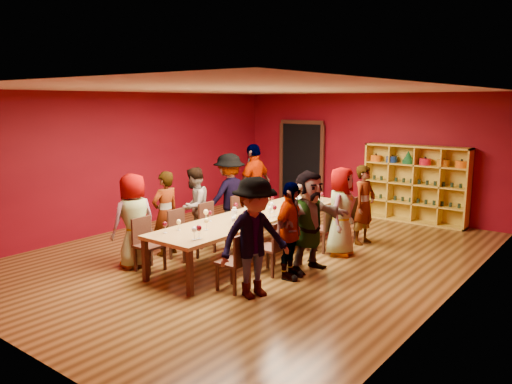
# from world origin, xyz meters

# --- Properties ---
(room_shell) EXTENTS (7.10, 9.10, 3.04)m
(room_shell) POSITION_xyz_m (0.00, 0.00, 1.50)
(room_shell) COLOR #4D3214
(room_shell) RESTS_ON ground
(tasting_table) EXTENTS (1.10, 4.50, 0.75)m
(tasting_table) POSITION_xyz_m (0.00, 0.00, 0.70)
(tasting_table) COLOR #AA8346
(tasting_table) RESTS_ON ground
(doorway) EXTENTS (1.40, 0.17, 2.30)m
(doorway) POSITION_xyz_m (-1.80, 4.43, 1.12)
(doorway) COLOR black
(doorway) RESTS_ON ground
(shelving_unit) EXTENTS (2.40, 0.40, 1.80)m
(shelving_unit) POSITION_xyz_m (1.40, 4.32, 0.98)
(shelving_unit) COLOR gold
(shelving_unit) RESTS_ON ground
(chair_person_left_0) EXTENTS (0.42, 0.42, 0.89)m
(chair_person_left_0) POSITION_xyz_m (-0.91, -1.79, 0.50)
(chair_person_left_0) COLOR black
(chair_person_left_0) RESTS_ON ground
(person_left_0) EXTENTS (0.55, 0.85, 1.61)m
(person_left_0) POSITION_xyz_m (-1.21, -1.79, 0.81)
(person_left_0) COLOR beige
(person_left_0) RESTS_ON ground
(chair_person_left_1) EXTENTS (0.42, 0.42, 0.89)m
(chair_person_left_1) POSITION_xyz_m (-0.91, -1.00, 0.50)
(chair_person_left_1) COLOR black
(chair_person_left_1) RESTS_ON ground
(person_left_1) EXTENTS (0.45, 0.59, 1.56)m
(person_left_1) POSITION_xyz_m (-1.29, -1.00, 0.78)
(person_left_1) COLOR #151B3A
(person_left_1) RESTS_ON ground
(chair_person_left_2) EXTENTS (0.42, 0.42, 0.89)m
(chair_person_left_2) POSITION_xyz_m (-0.91, -0.21, 0.50)
(chair_person_left_2) COLOR black
(chair_person_left_2) RESTS_ON ground
(person_left_2) EXTENTS (0.61, 0.83, 1.54)m
(person_left_2) POSITION_xyz_m (-1.34, -0.21, 0.77)
(person_left_2) COLOR #545459
(person_left_2) RESTS_ON ground
(chair_person_left_3) EXTENTS (0.42, 0.42, 0.89)m
(chair_person_left_3) POSITION_xyz_m (-0.91, 0.72, 0.50)
(chair_person_left_3) COLOR black
(chair_person_left_3) RESTS_ON ground
(person_left_3) EXTENTS (0.62, 1.18, 1.74)m
(person_left_3) POSITION_xyz_m (-1.24, 0.72, 0.87)
(person_left_3) COLOR silver
(person_left_3) RESTS_ON ground
(chair_person_left_4) EXTENTS (0.42, 0.42, 0.89)m
(chair_person_left_4) POSITION_xyz_m (-0.91, 1.63, 0.50)
(chair_person_left_4) COLOR black
(chair_person_left_4) RESTS_ON ground
(person_left_4) EXTENTS (0.55, 1.12, 1.88)m
(person_left_4) POSITION_xyz_m (-1.27, 1.63, 0.94)
(person_left_4) COLOR #BE8088
(person_left_4) RESTS_ON ground
(chair_person_right_0) EXTENTS (0.42, 0.42, 0.89)m
(chair_person_right_0) POSITION_xyz_m (0.91, -1.60, 0.50)
(chair_person_right_0) COLOR black
(chair_person_right_0) RESTS_ON ground
(person_right_0) EXTENTS (0.82, 1.22, 1.75)m
(person_right_0) POSITION_xyz_m (1.23, -1.60, 0.88)
(person_right_0) COLOR tan
(person_right_0) RESTS_ON ground
(chair_person_right_1) EXTENTS (0.42, 0.42, 0.89)m
(chair_person_right_1) POSITION_xyz_m (0.91, -0.66, 0.50)
(chair_person_right_1) COLOR black
(chair_person_right_1) RESTS_ON ground
(person_right_1) EXTENTS (0.55, 0.97, 1.56)m
(person_right_1) POSITION_xyz_m (1.21, -0.66, 0.78)
(person_right_1) COLOR #505055
(person_right_1) RESTS_ON ground
(chair_person_right_2) EXTENTS (0.42, 0.42, 0.89)m
(chair_person_right_2) POSITION_xyz_m (0.91, -0.15, 0.50)
(chair_person_right_2) COLOR black
(chair_person_right_2) RESTS_ON ground
(person_right_2) EXTENTS (0.79, 1.63, 1.69)m
(person_right_2) POSITION_xyz_m (1.24, -0.15, 0.85)
(person_right_2) COLOR #5B82BB
(person_right_2) RESTS_ON ground
(chair_person_right_3) EXTENTS (0.42, 0.42, 0.89)m
(chair_person_right_3) POSITION_xyz_m (0.91, 0.96, 0.50)
(chair_person_right_3) COLOR black
(chair_person_right_3) RESTS_ON ground
(person_right_3) EXTENTS (0.57, 0.86, 1.63)m
(person_right_3) POSITION_xyz_m (1.25, 0.96, 0.81)
(person_right_3) COLOR #5D7EC1
(person_right_3) RESTS_ON ground
(chair_person_right_4) EXTENTS (0.42, 0.42, 0.89)m
(chair_person_right_4) POSITION_xyz_m (0.91, 1.90, 0.50)
(chair_person_right_4) COLOR black
(chair_person_right_4) RESTS_ON ground
(person_right_4) EXTENTS (0.48, 0.61, 1.57)m
(person_right_4) POSITION_xyz_m (1.26, 1.90, 0.78)
(person_right_4) COLOR #5B79BB
(person_right_4) RESTS_ON ground
(wine_glass_0) EXTENTS (0.09, 0.09, 0.22)m
(wine_glass_0) POSITION_xyz_m (0.38, -1.05, 0.91)
(wine_glass_0) COLOR white
(wine_glass_0) RESTS_ON tasting_table
(wine_glass_1) EXTENTS (0.08, 0.08, 0.20)m
(wine_glass_1) POSITION_xyz_m (0.05, -1.35, 0.90)
(wine_glass_1) COLOR white
(wine_glass_1) RESTS_ON tasting_table
(wine_glass_2) EXTENTS (0.09, 0.09, 0.22)m
(wine_glass_2) POSITION_xyz_m (-0.35, -0.93, 0.91)
(wine_glass_2) COLOR white
(wine_glass_2) RESTS_ON tasting_table
(wine_glass_3) EXTENTS (0.07, 0.07, 0.18)m
(wine_glass_3) POSITION_xyz_m (-0.15, 1.33, 0.88)
(wine_glass_3) COLOR white
(wine_glass_3) RESTS_ON tasting_table
(wine_glass_4) EXTENTS (0.08, 0.08, 0.19)m
(wine_glass_4) POSITION_xyz_m (0.35, 1.70, 0.89)
(wine_glass_4) COLOR white
(wine_glass_4) RESTS_ON tasting_table
(wine_glass_5) EXTENTS (0.08, 0.08, 0.19)m
(wine_glass_5) POSITION_xyz_m (-0.31, -0.87, 0.89)
(wine_glass_5) COLOR white
(wine_glass_5) RESTS_ON tasting_table
(wine_glass_6) EXTENTS (0.09, 0.09, 0.22)m
(wine_glass_6) POSITION_xyz_m (0.33, -1.80, 0.91)
(wine_glass_6) COLOR white
(wine_glass_6) RESTS_ON tasting_table
(wine_glass_7) EXTENTS (0.08, 0.08, 0.20)m
(wine_glass_7) POSITION_xyz_m (-0.26, 0.90, 0.90)
(wine_glass_7) COLOR white
(wine_glass_7) RESTS_ON tasting_table
(wine_glass_8) EXTENTS (0.08, 0.08, 0.19)m
(wine_glass_8) POSITION_xyz_m (-0.30, 0.79, 0.89)
(wine_glass_8) COLOR white
(wine_glass_8) RESTS_ON tasting_table
(wine_glass_9) EXTENTS (0.07, 0.07, 0.19)m
(wine_glass_9) POSITION_xyz_m (-0.04, -0.54, 0.88)
(wine_glass_9) COLOR white
(wine_glass_9) RESTS_ON tasting_table
(wine_glass_10) EXTENTS (0.08, 0.08, 0.19)m
(wine_glass_10) POSITION_xyz_m (-0.33, -1.89, 0.89)
(wine_glass_10) COLOR white
(wine_glass_10) RESTS_ON tasting_table
(wine_glass_11) EXTENTS (0.08, 0.08, 0.21)m
(wine_glass_11) POSITION_xyz_m (0.30, 0.90, 0.90)
(wine_glass_11) COLOR white
(wine_glass_11) RESTS_ON tasting_table
(wine_glass_12) EXTENTS (0.07, 0.07, 0.18)m
(wine_glass_12) POSITION_xyz_m (-0.29, -1.62, 0.88)
(wine_glass_12) COLOR white
(wine_glass_12) RESTS_ON tasting_table
(wine_glass_13) EXTENTS (0.09, 0.09, 0.21)m
(wine_glass_13) POSITION_xyz_m (0.34, -0.01, 0.90)
(wine_glass_13) COLOR white
(wine_glass_13) RESTS_ON tasting_table
(wine_glass_14) EXTENTS (0.09, 0.09, 0.22)m
(wine_glass_14) POSITION_xyz_m (0.33, 1.00, 0.91)
(wine_glass_14) COLOR white
(wine_glass_14) RESTS_ON tasting_table
(wine_glass_15) EXTENTS (0.08, 0.08, 0.20)m
(wine_glass_15) POSITION_xyz_m (0.35, 0.13, 0.90)
(wine_glass_15) COLOR white
(wine_glass_15) RESTS_ON tasting_table
(wine_glass_16) EXTENTS (0.08, 0.08, 0.20)m
(wine_glass_16) POSITION_xyz_m (0.12, 0.35, 0.90)
(wine_glass_16) COLOR white
(wine_glass_16) RESTS_ON tasting_table
(wine_glass_17) EXTENTS (0.08, 0.08, 0.19)m
(wine_glass_17) POSITION_xyz_m (-0.29, 1.71, 0.89)
(wine_glass_17) COLOR white
(wine_glass_17) RESTS_ON tasting_table
(wine_glass_18) EXTENTS (0.08, 0.08, 0.20)m
(wine_glass_18) POSITION_xyz_m (0.27, -0.88, 0.90)
(wine_glass_18) COLOR white
(wine_glass_18) RESTS_ON tasting_table
(wine_glass_19) EXTENTS (0.08, 0.08, 0.19)m
(wine_glass_19) POSITION_xyz_m (0.34, 1.84, 0.89)
(wine_glass_19) COLOR white
(wine_glass_19) RESTS_ON tasting_table
(wine_glass_20) EXTENTS (0.09, 0.09, 0.22)m
(wine_glass_20) POSITION_xyz_m (-0.32, 1.97, 0.91)
(wine_glass_20) COLOR white
(wine_glass_20) RESTS_ON tasting_table
(wine_glass_21) EXTENTS (0.07, 0.07, 0.18)m
(wine_glass_21) POSITION_xyz_m (-0.26, 0.09, 0.88)
(wine_glass_21) COLOR white
(wine_glass_21) RESTS_ON tasting_table
(wine_glass_22) EXTENTS (0.08, 0.08, 0.20)m
(wine_glass_22) POSITION_xyz_m (-0.35, -0.12, 0.90)
(wine_glass_22) COLOR white
(wine_glass_22) RESTS_ON tasting_table
(wine_glass_23) EXTENTS (0.08, 0.08, 0.21)m
(wine_glass_23) POSITION_xyz_m (0.31, -1.88, 0.90)
(wine_glass_23) COLOR white
(wine_glass_23) RESTS_ON tasting_table
(spittoon_bowl) EXTENTS (0.29, 0.29, 0.16)m
(spittoon_bowl) POSITION_xyz_m (0.06, -0.20, 0.82)
(spittoon_bowl) COLOR #B8BBBF
(spittoon_bowl) RESTS_ON tasting_table
(carafe_a) EXTENTS (0.10, 0.10, 0.25)m
(carafe_a) POSITION_xyz_m (-0.20, 0.02, 0.86)
(carafe_a) COLOR white
(carafe_a) RESTS_ON tasting_table
(carafe_b) EXTENTS (0.12, 0.12, 0.27)m
(carafe_b) POSITION_xyz_m (0.09, -0.69, 0.87)
(carafe_b) COLOR white
(carafe_b) RESTS_ON tasting_table
(wine_bottle) EXTENTS (0.07, 0.07, 0.27)m
(wine_bottle) POSITION_xyz_m (0.11, 1.84, 0.85)
(wine_bottle) COLOR #153A1C
(wine_bottle) RESTS_ON tasting_table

